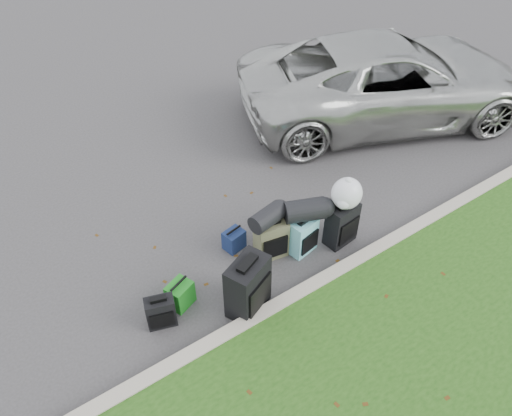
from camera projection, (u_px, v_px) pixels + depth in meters
ground at (270, 243)px, 6.96m from camera, size 120.00×120.00×0.00m
curb at (316, 285)px, 6.29m from camera, size 120.00×0.18×0.15m
suv at (388, 79)px, 8.98m from camera, size 5.87×4.31×1.48m
suitcase_small_black at (161, 312)px, 5.82m from camera, size 0.38×0.28×0.43m
suitcase_large_black_left at (248, 287)px, 5.87m from camera, size 0.62×0.51×0.78m
suitcase_olive at (271, 239)px, 6.61m from camera, size 0.46×0.33×0.57m
suitcase_teal at (303, 236)px, 6.67m from camera, size 0.41×0.29×0.54m
suitcase_large_black_right at (341, 224)px, 6.77m from camera, size 0.45×0.30×0.64m
tote_green at (180, 294)px, 6.07m from camera, size 0.37×0.33×0.34m
tote_navy at (234, 240)px, 6.79m from camera, size 0.31×0.26×0.29m
duffel_left at (267, 217)px, 6.32m from camera, size 0.51×0.34×0.25m
duffel_right at (305, 210)px, 6.44m from camera, size 0.61×0.48×0.30m
trash_bag at (347, 193)px, 6.43m from camera, size 0.42×0.42×0.42m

